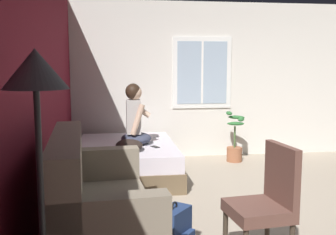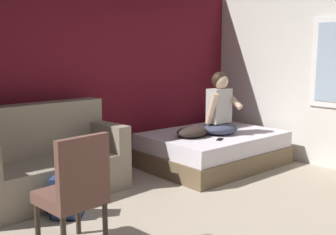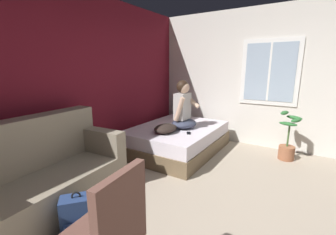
# 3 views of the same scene
# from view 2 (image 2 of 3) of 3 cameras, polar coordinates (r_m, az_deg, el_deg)

# --- Properties ---
(wall_back_accent) EXTENTS (10.88, 0.16, 2.70)m
(wall_back_accent) POSITION_cam_2_polar(r_m,az_deg,el_deg) (5.30, -14.88, 6.21)
(wall_back_accent) COLOR maroon
(wall_back_accent) RESTS_ON ground
(bed) EXTENTS (1.93, 1.43, 0.48)m
(bed) POSITION_cam_2_polar(r_m,az_deg,el_deg) (5.75, 6.53, -4.56)
(bed) COLOR brown
(bed) RESTS_ON ground
(couch) EXTENTS (1.76, 0.95, 1.04)m
(couch) POSITION_cam_2_polar(r_m,az_deg,el_deg) (4.65, -17.29, -6.24)
(couch) COLOR gray
(couch) RESTS_ON ground
(side_chair) EXTENTS (0.51, 0.51, 0.98)m
(side_chair) POSITION_cam_2_polar(r_m,az_deg,el_deg) (3.27, -13.36, -10.07)
(side_chair) COLOR #382D23
(side_chair) RESTS_ON ground
(person_seated) EXTENTS (0.52, 0.45, 0.88)m
(person_seated) POSITION_cam_2_polar(r_m,az_deg,el_deg) (5.56, 7.57, 1.24)
(person_seated) COLOR #383D51
(person_seated) RESTS_ON bed
(backpack) EXTENTS (0.35, 0.35, 0.46)m
(backpack) POSITION_cam_2_polar(r_m,az_deg,el_deg) (4.08, -14.46, -11.22)
(backpack) COLOR navy
(backpack) RESTS_ON ground
(throw_pillow) EXTENTS (0.51, 0.40, 0.14)m
(throw_pillow) POSITION_cam_2_polar(r_m,az_deg,el_deg) (5.36, 3.53, -2.09)
(throw_pillow) COLOR #2D231E
(throw_pillow) RESTS_ON bed
(cell_phone) EXTENTS (0.16, 0.13, 0.01)m
(cell_phone) POSITION_cam_2_polar(r_m,az_deg,el_deg) (5.24, 7.55, -3.15)
(cell_phone) COLOR black
(cell_phone) RESTS_ON bed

